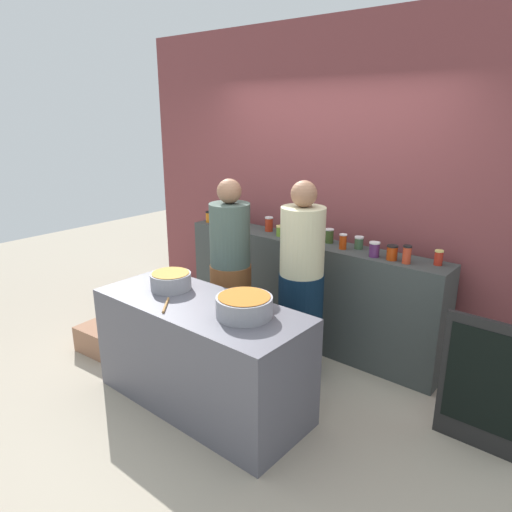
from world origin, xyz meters
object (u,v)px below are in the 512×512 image
at_px(cook_with_tongs, 231,281).
at_px(chalkboard_sign, 484,386).
at_px(bread_crate, 101,339).
at_px(cooking_pot_center, 244,306).
at_px(cooking_pot_left, 171,281).
at_px(preserve_jar_9, 374,249).
at_px(preserve_jar_7, 343,242).
at_px(preserve_jar_1, 228,219).
at_px(preserve_jar_6, 329,236).
at_px(preserve_jar_2, 241,222).
at_px(preserve_jar_8, 359,243).
at_px(preserve_jar_10, 392,253).
at_px(wooden_spoon, 166,305).
at_px(cook_in_cap, 301,291).
at_px(preserve_jar_0, 209,217).
at_px(preserve_jar_4, 281,231).
at_px(preserve_jar_11, 407,254).
at_px(preserve_jar_12, 439,258).
at_px(preserve_jar_3, 269,224).
at_px(preserve_jar_5, 296,231).

relative_size(cook_with_tongs, chalkboard_sign, 1.77).
bearing_deg(bread_crate, cooking_pot_center, 2.98).
bearing_deg(cooking_pot_left, preserve_jar_9, 48.97).
bearing_deg(preserve_jar_7, preserve_jar_1, 178.38).
bearing_deg(preserve_jar_6, preserve_jar_2, -175.33).
height_order(preserve_jar_8, chalkboard_sign, preserve_jar_8).
xyz_separation_m(preserve_jar_10, chalkboard_sign, (0.92, -0.50, -0.62)).
height_order(wooden_spoon, cook_in_cap, cook_in_cap).
bearing_deg(cooking_pot_left, bread_crate, -173.66).
xyz_separation_m(preserve_jar_0, preserve_jar_8, (1.75, 0.12, -0.00)).
height_order(preserve_jar_6, cook_in_cap, cook_in_cap).
bearing_deg(preserve_jar_8, preserve_jar_0, -176.03).
bearing_deg(preserve_jar_4, cook_with_tongs, -92.85).
relative_size(preserve_jar_11, bread_crate, 0.34).
xyz_separation_m(preserve_jar_0, preserve_jar_11, (2.24, -0.01, 0.01)).
bearing_deg(preserve_jar_7, cook_with_tongs, -137.01).
xyz_separation_m(preserve_jar_7, cook_in_cap, (-0.08, -0.51, -0.34)).
xyz_separation_m(preserve_jar_2, chalkboard_sign, (2.60, -0.54, -0.61)).
distance_m(preserve_jar_2, cooking_pot_left, 1.39).
relative_size(preserve_jar_1, preserve_jar_9, 0.92).
bearing_deg(cook_with_tongs, chalkboard_sign, 4.16).
height_order(preserve_jar_12, cooking_pot_center, preserve_jar_12).
bearing_deg(preserve_jar_0, cook_with_tongs, -35.53).
bearing_deg(preserve_jar_7, preserve_jar_11, -2.82).
bearing_deg(preserve_jar_8, preserve_jar_3, -178.96).
relative_size(preserve_jar_4, cooking_pot_left, 0.32).
height_order(preserve_jar_3, cook_with_tongs, cook_with_tongs).
bearing_deg(preserve_jar_1, preserve_jar_0, -164.73).
height_order(preserve_jar_4, preserve_jar_9, preserve_jar_9).
relative_size(preserve_jar_5, bread_crate, 0.29).
bearing_deg(chalkboard_sign, preserve_jar_0, 170.62).
height_order(preserve_jar_0, cooking_pot_center, preserve_jar_0).
bearing_deg(preserve_jar_3, chalkboard_sign, -14.81).
bearing_deg(preserve_jar_4, cook_in_cap, -40.50).
bearing_deg(cooking_pot_center, preserve_jar_1, 136.25).
relative_size(preserve_jar_8, cook_with_tongs, 0.07).
bearing_deg(preserve_jar_5, preserve_jar_0, -177.08).
bearing_deg(preserve_jar_3, preserve_jar_8, 1.04).
relative_size(preserve_jar_10, wooden_spoon, 0.49).
distance_m(preserve_jar_1, preserve_jar_10, 1.89).
xyz_separation_m(preserve_jar_4, preserve_jar_11, (1.29, -0.04, 0.02)).
xyz_separation_m(preserve_jar_3, preserve_jar_11, (1.49, -0.11, 0.00)).
bearing_deg(preserve_jar_10, cooking_pot_left, -134.42).
xyz_separation_m(preserve_jar_1, preserve_jar_4, (0.73, -0.03, -0.01)).
xyz_separation_m(preserve_jar_5, wooden_spoon, (-0.02, -1.59, -0.24)).
distance_m(preserve_jar_5, preserve_jar_10, 1.00).
height_order(cooking_pot_left, cook_with_tongs, cook_with_tongs).
distance_m(preserve_jar_11, preserve_jar_12, 0.24).
bearing_deg(preserve_jar_9, cooking_pot_center, -103.97).
xyz_separation_m(preserve_jar_12, chalkboard_sign, (0.58, -0.61, -0.61)).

